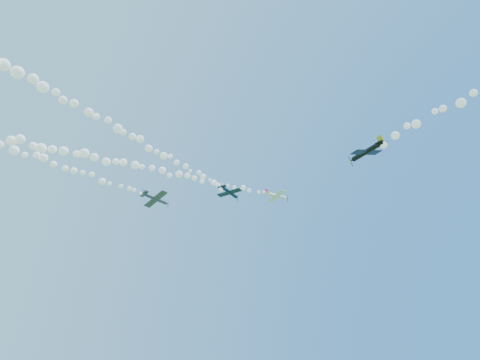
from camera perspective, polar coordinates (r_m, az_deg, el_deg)
plane_white at (r=113.41m, az=5.20°, el=-2.25°), size 7.56×8.01×2.45m
smoke_trail_white at (r=102.15m, az=-12.34°, el=1.47°), size 64.64×17.02×3.15m
plane_navy at (r=102.30m, az=-1.52°, el=-1.74°), size 7.09×7.56×2.84m
smoke_trail_navy at (r=82.16m, az=-17.90°, el=7.48°), size 65.94×18.23×2.81m
plane_grey at (r=95.96m, az=-11.92°, el=-2.62°), size 7.41×7.75×2.65m
plane_black at (r=70.80m, az=17.55°, el=3.88°), size 7.24×7.37×2.90m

